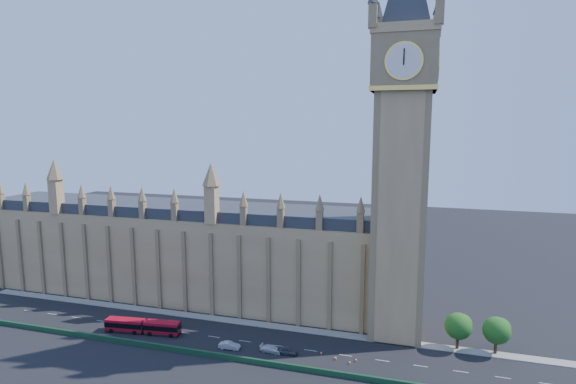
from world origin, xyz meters
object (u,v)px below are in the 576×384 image
(red_bus, at_px, (143,326))
(car_grey, at_px, (287,351))
(car_white, at_px, (271,349))
(car_silver, at_px, (229,345))

(red_bus, xyz_separation_m, car_grey, (37.11, -0.15, -0.91))
(car_grey, bearing_deg, car_white, 90.66)
(red_bus, height_order, car_grey, red_bus)
(car_silver, bearing_deg, car_grey, -88.22)
(car_silver, distance_m, car_white, 9.70)
(red_bus, relative_size, car_white, 3.73)
(car_white, bearing_deg, car_silver, 101.58)
(red_bus, xyz_separation_m, car_white, (33.34, -0.28, -0.95))
(car_silver, bearing_deg, red_bus, 82.34)
(red_bus, distance_m, car_white, 33.36)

